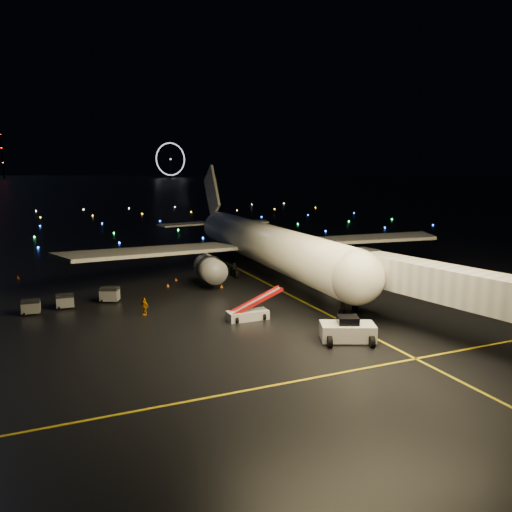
{
  "coord_description": "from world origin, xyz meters",
  "views": [
    {
      "loc": [
        -14.37,
        -39.4,
        14.9
      ],
      "look_at": [
        7.67,
        12.0,
        5.0
      ],
      "focal_mm": 35.0,
      "sensor_mm": 36.0,
      "label": 1
    }
  ],
  "objects_px": {
    "airliner": "(256,220)",
    "belt_loader": "(248,306)",
    "baggage_cart_1": "(65,301)",
    "baggage_cart_0": "(110,295)",
    "crew_c": "(144,306)",
    "baggage_cart_2": "(31,307)",
    "pushback_tug": "(348,329)"
  },
  "relations": [
    {
      "from": "pushback_tug",
      "to": "baggage_cart_1",
      "type": "bearing_deg",
      "value": 160.37
    },
    {
      "from": "crew_c",
      "to": "baggage_cart_0",
      "type": "xyz_separation_m",
      "value": [
        -2.59,
        6.75,
        -0.09
      ]
    },
    {
      "from": "airliner",
      "to": "belt_loader",
      "type": "xyz_separation_m",
      "value": [
        -9.61,
        -20.18,
        -6.23
      ]
    },
    {
      "from": "belt_loader",
      "to": "pushback_tug",
      "type": "bearing_deg",
      "value": -57.84
    },
    {
      "from": "pushback_tug",
      "to": "belt_loader",
      "type": "height_order",
      "value": "belt_loader"
    },
    {
      "from": "pushback_tug",
      "to": "belt_loader",
      "type": "distance_m",
      "value": 10.77
    },
    {
      "from": "belt_loader",
      "to": "crew_c",
      "type": "height_order",
      "value": "belt_loader"
    },
    {
      "from": "belt_loader",
      "to": "baggage_cart_2",
      "type": "relative_size",
      "value": 3.37
    },
    {
      "from": "airliner",
      "to": "crew_c",
      "type": "xyz_separation_m",
      "value": [
        -18.77,
        -14.61,
        -6.76
      ]
    },
    {
      "from": "belt_loader",
      "to": "baggage_cart_0",
      "type": "xyz_separation_m",
      "value": [
        -11.75,
        12.32,
        -0.61
      ]
    },
    {
      "from": "airliner",
      "to": "baggage_cart_1",
      "type": "height_order",
      "value": "airliner"
    },
    {
      "from": "belt_loader",
      "to": "crew_c",
      "type": "distance_m",
      "value": 10.74
    },
    {
      "from": "belt_loader",
      "to": "baggage_cart_1",
      "type": "height_order",
      "value": "belt_loader"
    },
    {
      "from": "belt_loader",
      "to": "baggage_cart_2",
      "type": "bearing_deg",
      "value": 152.43
    },
    {
      "from": "baggage_cart_1",
      "to": "baggage_cart_2",
      "type": "bearing_deg",
      "value": -162.03
    },
    {
      "from": "baggage_cart_1",
      "to": "belt_loader",
      "type": "bearing_deg",
      "value": -33.64
    },
    {
      "from": "baggage_cart_0",
      "to": "baggage_cart_1",
      "type": "bearing_deg",
      "value": -146.25
    },
    {
      "from": "crew_c",
      "to": "pushback_tug",
      "type": "bearing_deg",
      "value": 10.33
    },
    {
      "from": "pushback_tug",
      "to": "belt_loader",
      "type": "bearing_deg",
      "value": 145.15
    },
    {
      "from": "baggage_cart_0",
      "to": "baggage_cart_1",
      "type": "distance_m",
      "value": 4.82
    },
    {
      "from": "pushback_tug",
      "to": "baggage_cart_1",
      "type": "height_order",
      "value": "pushback_tug"
    },
    {
      "from": "baggage_cart_1",
      "to": "crew_c",
      "type": "bearing_deg",
      "value": -37.76
    },
    {
      "from": "airliner",
      "to": "pushback_tug",
      "type": "xyz_separation_m",
      "value": [
        -3.94,
        -29.34,
        -6.57
      ]
    },
    {
      "from": "belt_loader",
      "to": "baggage_cart_0",
      "type": "bearing_deg",
      "value": 134.04
    },
    {
      "from": "belt_loader",
      "to": "baggage_cart_0",
      "type": "height_order",
      "value": "belt_loader"
    },
    {
      "from": "baggage_cart_1",
      "to": "baggage_cart_2",
      "type": "height_order",
      "value": "baggage_cart_1"
    },
    {
      "from": "pushback_tug",
      "to": "baggage_cart_0",
      "type": "height_order",
      "value": "pushback_tug"
    },
    {
      "from": "belt_loader",
      "to": "crew_c",
      "type": "relative_size",
      "value": 3.22
    },
    {
      "from": "airliner",
      "to": "crew_c",
      "type": "relative_size",
      "value": 29.24
    },
    {
      "from": "belt_loader",
      "to": "baggage_cart_2",
      "type": "distance_m",
      "value": 22.48
    },
    {
      "from": "airliner",
      "to": "baggage_cart_0",
      "type": "distance_m",
      "value": 23.77
    },
    {
      "from": "crew_c",
      "to": "baggage_cart_1",
      "type": "xyz_separation_m",
      "value": [
        -7.34,
        5.96,
        -0.17
      ]
    }
  ]
}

